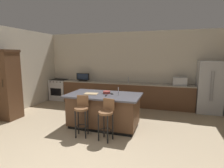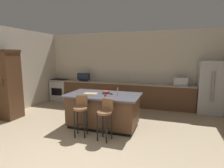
{
  "view_description": "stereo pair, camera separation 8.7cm",
  "coord_description": "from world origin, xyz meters",
  "px_view_note": "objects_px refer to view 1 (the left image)",
  "views": [
    {
      "loc": [
        1.65,
        -2.33,
        1.99
      ],
      "look_at": [
        -0.15,
        3.4,
        1.04
      ],
      "focal_mm": 29.32,
      "sensor_mm": 36.0,
      "label": 1
    },
    {
      "loc": [
        1.73,
        -2.31,
        1.99
      ],
      "look_at": [
        -0.15,
        3.4,
        1.04
      ],
      "focal_mm": 29.32,
      "sensor_mm": 36.0,
      "label": 2
    }
  ],
  "objects_px": {
    "kitchen_island": "(104,110)",
    "bar_stool_right": "(106,116)",
    "fruit_bowl": "(107,92)",
    "cell_phone": "(112,94)",
    "microwave": "(180,81)",
    "bar_stool_left": "(82,112)",
    "cutting_board": "(91,94)",
    "range_oven": "(60,90)",
    "tv_remote": "(106,95)",
    "cabinet_tower": "(7,84)",
    "tv_monitor": "(83,77)",
    "refrigerator": "(209,87)"
  },
  "relations": [
    {
      "from": "range_oven",
      "to": "bar_stool_left",
      "type": "height_order",
      "value": "bar_stool_left"
    },
    {
      "from": "bar_stool_left",
      "to": "tv_remote",
      "type": "bearing_deg",
      "value": 41.35
    },
    {
      "from": "kitchen_island",
      "to": "cabinet_tower",
      "type": "xyz_separation_m",
      "value": [
        -3.11,
        -0.27,
        0.65
      ]
    },
    {
      "from": "refrigerator",
      "to": "tv_monitor",
      "type": "relative_size",
      "value": 3.15
    },
    {
      "from": "kitchen_island",
      "to": "bar_stool_right",
      "type": "height_order",
      "value": "bar_stool_right"
    },
    {
      "from": "kitchen_island",
      "to": "bar_stool_left",
      "type": "xyz_separation_m",
      "value": [
        -0.31,
        -0.73,
        0.13
      ]
    },
    {
      "from": "cell_phone",
      "to": "tv_remote",
      "type": "height_order",
      "value": "tv_remote"
    },
    {
      "from": "cabinet_tower",
      "to": "microwave",
      "type": "xyz_separation_m",
      "value": [
        5.19,
        2.65,
        -0.07
      ]
    },
    {
      "from": "microwave",
      "to": "tv_monitor",
      "type": "distance_m",
      "value": 3.87
    },
    {
      "from": "kitchen_island",
      "to": "cutting_board",
      "type": "distance_m",
      "value": 0.58
    },
    {
      "from": "kitchen_island",
      "to": "tv_monitor",
      "type": "bearing_deg",
      "value": 127.52
    },
    {
      "from": "range_oven",
      "to": "cell_phone",
      "type": "distance_m",
      "value": 3.95
    },
    {
      "from": "range_oven",
      "to": "cabinet_tower",
      "type": "bearing_deg",
      "value": -92.75
    },
    {
      "from": "kitchen_island",
      "to": "bar_stool_right",
      "type": "bearing_deg",
      "value": -65.94
    },
    {
      "from": "cabinet_tower",
      "to": "cutting_board",
      "type": "distance_m",
      "value": 2.78
    },
    {
      "from": "cabinet_tower",
      "to": "microwave",
      "type": "distance_m",
      "value": 5.83
    },
    {
      "from": "range_oven",
      "to": "fruit_bowl",
      "type": "height_order",
      "value": "fruit_bowl"
    },
    {
      "from": "bar_stool_left",
      "to": "cell_phone",
      "type": "height_order",
      "value": "bar_stool_left"
    },
    {
      "from": "bar_stool_right",
      "to": "fruit_bowl",
      "type": "height_order",
      "value": "fruit_bowl"
    },
    {
      "from": "tv_monitor",
      "to": "tv_remote",
      "type": "xyz_separation_m",
      "value": [
        1.91,
        -2.48,
        -0.12
      ]
    },
    {
      "from": "bar_stool_right",
      "to": "tv_monitor",
      "type": "bearing_deg",
      "value": 136.06
    },
    {
      "from": "kitchen_island",
      "to": "tv_remote",
      "type": "bearing_deg",
      "value": -50.28
    },
    {
      "from": "microwave",
      "to": "tv_remote",
      "type": "bearing_deg",
      "value": -127.76
    },
    {
      "from": "tv_monitor",
      "to": "cutting_board",
      "type": "bearing_deg",
      "value": -59.03
    },
    {
      "from": "microwave",
      "to": "bar_stool_right",
      "type": "relative_size",
      "value": 0.49
    },
    {
      "from": "refrigerator",
      "to": "cabinet_tower",
      "type": "height_order",
      "value": "cabinet_tower"
    },
    {
      "from": "kitchen_island",
      "to": "tv_monitor",
      "type": "distance_m",
      "value": 3.0
    },
    {
      "from": "range_oven",
      "to": "tv_monitor",
      "type": "height_order",
      "value": "tv_monitor"
    },
    {
      "from": "bar_stool_right",
      "to": "cutting_board",
      "type": "height_order",
      "value": "bar_stool_right"
    },
    {
      "from": "fruit_bowl",
      "to": "bar_stool_left",
      "type": "bearing_deg",
      "value": -112.72
    },
    {
      "from": "tv_remote",
      "to": "tv_monitor",
      "type": "bearing_deg",
      "value": 116.48
    },
    {
      "from": "kitchen_island",
      "to": "tv_monitor",
      "type": "xyz_separation_m",
      "value": [
        -1.79,
        2.33,
        0.59
      ]
    },
    {
      "from": "kitchen_island",
      "to": "bar_stool_right",
      "type": "relative_size",
      "value": 2.06
    },
    {
      "from": "bar_stool_left",
      "to": "tv_remote",
      "type": "distance_m",
      "value": 0.8
    },
    {
      "from": "bar_stool_right",
      "to": "cutting_board",
      "type": "bearing_deg",
      "value": 146.71
    },
    {
      "from": "fruit_bowl",
      "to": "tv_remote",
      "type": "relative_size",
      "value": 1.19
    },
    {
      "from": "cabinet_tower",
      "to": "tv_remote",
      "type": "height_order",
      "value": "cabinet_tower"
    },
    {
      "from": "range_oven",
      "to": "bar_stool_left",
      "type": "bearing_deg",
      "value": -49.29
    },
    {
      "from": "fruit_bowl",
      "to": "cell_phone",
      "type": "bearing_deg",
      "value": -11.07
    },
    {
      "from": "cutting_board",
      "to": "refrigerator",
      "type": "bearing_deg",
      "value": 35.31
    },
    {
      "from": "cabinet_tower",
      "to": "fruit_bowl",
      "type": "distance_m",
      "value": 3.19
    },
    {
      "from": "bar_stool_left",
      "to": "cutting_board",
      "type": "bearing_deg",
      "value": 80.9
    },
    {
      "from": "kitchen_island",
      "to": "microwave",
      "type": "relative_size",
      "value": 4.19
    },
    {
      "from": "cabinet_tower",
      "to": "bar_stool_right",
      "type": "relative_size",
      "value": 2.21
    },
    {
      "from": "bar_stool_right",
      "to": "cell_phone",
      "type": "height_order",
      "value": "bar_stool_right"
    },
    {
      "from": "fruit_bowl",
      "to": "cutting_board",
      "type": "xyz_separation_m",
      "value": [
        -0.39,
        -0.2,
        -0.02
      ]
    },
    {
      "from": "microwave",
      "to": "bar_stool_left",
      "type": "relative_size",
      "value": 0.48
    },
    {
      "from": "refrigerator",
      "to": "cabinet_tower",
      "type": "relative_size",
      "value": 0.84
    },
    {
      "from": "bar_stool_right",
      "to": "bar_stool_left",
      "type": "bearing_deg",
      "value": -170.81
    },
    {
      "from": "microwave",
      "to": "bar_stool_left",
      "type": "xyz_separation_m",
      "value": [
        -2.39,
        -3.11,
        -0.45
      ]
    }
  ]
}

